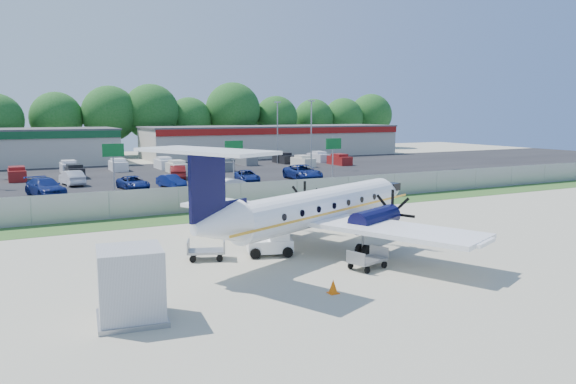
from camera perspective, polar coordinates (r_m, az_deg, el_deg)
name	(u,v)px	position (r m, az deg, el deg)	size (l,w,h in m)	color
ground	(337,245)	(31.97, 4.97, -5.42)	(170.00, 170.00, 0.00)	#AFAA94
grass_verge	(251,212)	(42.38, -3.73, -2.06)	(170.00, 4.00, 0.02)	#2D561E
access_road	(219,200)	(48.79, -7.04, -0.77)	(170.00, 8.00, 0.02)	black
parking_lot	(157,176)	(68.71, -13.15, 1.63)	(170.00, 32.00, 0.02)	black
perimeter_fence	(241,196)	(44.03, -4.79, -0.38)	(120.00, 0.06, 1.99)	gray
building_east	(273,141)	(98.12, -1.55, 5.23)	(44.40, 12.40, 5.24)	#B9B4A6
sign_left	(113,158)	(50.05, -17.32, 3.30)	(1.80, 0.26, 5.00)	gray
sign_mid	(234,154)	(53.08, -5.53, 3.88)	(1.80, 0.26, 5.00)	gray
sign_right	(333,150)	(58.07, 4.62, 4.24)	(1.80, 0.26, 5.00)	gray
light_pole_ne	(311,130)	(74.01, 2.38, 6.33)	(0.90, 0.35, 9.09)	gray
light_pole_se	(277,128)	(82.84, -1.07, 6.51)	(0.90, 0.35, 9.09)	gray
tree_line	(107,156)	(101.89, -17.90, 3.46)	(112.00, 6.00, 14.00)	#184F17
aircraft	(317,208)	(30.85, 2.92, -1.59)	(18.92, 18.37, 5.88)	white
pushback_tug	(272,243)	(29.68, -1.67, -5.25)	(2.66, 2.27, 1.26)	white
baggage_cart_near	(206,251)	(29.05, -8.29, -5.91)	(2.20, 1.76, 1.00)	gray
baggage_cart_far	(368,259)	(27.37, 8.09, -6.80)	(2.09, 1.58, 0.97)	gray
service_container	(131,287)	(21.13, -15.68, -9.27)	(2.69, 2.69, 2.67)	#B3B5BB
cone_nose	(406,230)	(35.41, 11.87, -3.84)	(0.36, 0.36, 0.51)	#FB6607
cone_port_wing	(333,287)	(23.65, 4.61, -9.57)	(0.42, 0.42, 0.60)	#FB6607
cone_starboard_wing	(202,215)	(40.40, -8.74, -2.28)	(0.38, 0.38, 0.54)	#FB6607
road_car_mid	(223,198)	(49.64, -6.59, -0.62)	(1.79, 5.13, 1.69)	silver
road_car_east	(461,183)	(62.50, 17.18, 0.85)	(1.93, 4.79, 1.63)	black
parked_car_a	(46,196)	(55.01, -23.38, -0.39)	(2.30, 5.65, 1.64)	navy
parked_car_b	(133,189)	(57.00, -15.43, 0.26)	(2.17, 4.71, 1.31)	navy
parked_car_c	(171,187)	(57.61, -11.77, 0.46)	(1.35, 3.88, 1.28)	navy
parked_car_d	(247,182)	(60.65, -4.18, 0.98)	(2.18, 4.72, 1.31)	navy
parked_car_e	(303,180)	(62.88, 1.52, 1.25)	(2.80, 6.08, 1.69)	navy
parked_car_f	(72,185)	(62.23, -21.05, 0.64)	(1.63, 4.67, 1.54)	silver
parked_car_g	(178,179)	(65.05, -11.14, 1.33)	(1.64, 4.71, 1.55)	maroon
far_parking_rows	(147,172)	(73.54, -14.12, 1.99)	(56.00, 10.00, 1.60)	gray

